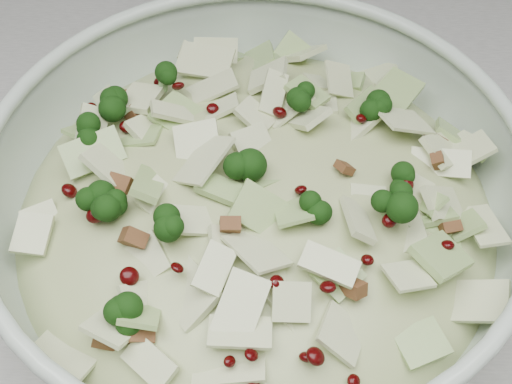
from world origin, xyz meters
TOP-DOWN VIEW (x-y plane):
  - mixing_bowl at (-0.28, 1.60)m, footprint 0.45×0.45m
  - salad at (-0.28, 1.60)m, footprint 0.42×0.42m

SIDE VIEW (x-z plane):
  - mixing_bowl at x=-0.28m, z-range 0.90..1.05m
  - salad at x=-0.28m, z-range 0.93..1.07m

